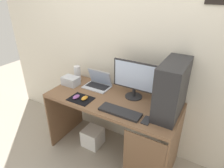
{
  "coord_description": "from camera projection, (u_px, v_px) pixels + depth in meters",
  "views": [
    {
      "loc": [
        0.92,
        -1.57,
        1.88
      ],
      "look_at": [
        0.0,
        0.0,
        0.96
      ],
      "focal_mm": 31.15,
      "sensor_mm": 36.0,
      "label": 1
    }
  ],
  "objects": [
    {
      "name": "mouse_right",
      "position": [
        76.0,
        97.0,
        2.11
      ],
      "size": [
        0.06,
        0.1,
        0.03
      ],
      "primitive_type": "ellipsoid",
      "color": "#8C4C99",
      "rests_on": "mousepad"
    },
    {
      "name": "projector",
      "position": [
        71.0,
        81.0,
        2.4
      ],
      "size": [
        0.2,
        0.14,
        0.1
      ],
      "primitive_type": "cube",
      "color": "#B7BCC6",
      "rests_on": "desk"
    },
    {
      "name": "laptop",
      "position": [
        98.0,
        83.0,
        2.35
      ],
      "size": [
        0.31,
        0.22,
        0.2
      ],
      "color": "#B7BCC6",
      "rests_on": "desk"
    },
    {
      "name": "wall_back",
      "position": [
        128.0,
        44.0,
        2.15
      ],
      "size": [
        4.0,
        0.05,
        2.6
      ],
      "color": "beige",
      "rests_on": "ground_plane"
    },
    {
      "name": "mousepad",
      "position": [
        81.0,
        99.0,
        2.11
      ],
      "size": [
        0.26,
        0.2,
        0.0
      ],
      "primitive_type": "cube",
      "color": "black",
      "rests_on": "desk"
    },
    {
      "name": "mouse_left",
      "position": [
        85.0,
        98.0,
        2.09
      ],
      "size": [
        0.06,
        0.1,
        0.03
      ],
      "primitive_type": "ellipsoid",
      "color": "orange",
      "rests_on": "mousepad"
    },
    {
      "name": "desk",
      "position": [
        113.0,
        112.0,
        2.17
      ],
      "size": [
        1.46,
        0.63,
        0.78
      ],
      "color": "brown",
      "rests_on": "ground_plane"
    },
    {
      "name": "cell_phone",
      "position": [
        147.0,
        120.0,
        1.77
      ],
      "size": [
        0.07,
        0.13,
        0.01
      ],
      "primitive_type": "cube",
      "color": "#232326",
      "rests_on": "desk"
    },
    {
      "name": "speaker",
      "position": [
        77.0,
        73.0,
        2.51
      ],
      "size": [
        0.08,
        0.08,
        0.19
      ],
      "primitive_type": "cylinder",
      "color": "silver",
      "rests_on": "desk"
    },
    {
      "name": "monitor",
      "position": [
        134.0,
        79.0,
        2.05
      ],
      "size": [
        0.48,
        0.19,
        0.42
      ],
      "color": "#232326",
      "rests_on": "desk"
    },
    {
      "name": "pc_tower",
      "position": [
        172.0,
        89.0,
        1.77
      ],
      "size": [
        0.21,
        0.5,
        0.52
      ],
      "primitive_type": "cube",
      "color": "#232326",
      "rests_on": "desk"
    },
    {
      "name": "keyboard",
      "position": [
        120.0,
        112.0,
        1.88
      ],
      "size": [
        0.42,
        0.14,
        0.02
      ],
      "primitive_type": "cube",
      "color": "#232326",
      "rests_on": "desk"
    },
    {
      "name": "ground_plane",
      "position": [
        112.0,
        151.0,
        2.47
      ],
      "size": [
        8.0,
        8.0,
        0.0
      ],
      "primitive_type": "plane",
      "color": "#9E9384"
    },
    {
      "name": "subwoofer",
      "position": [
        93.0,
        137.0,
        2.53
      ],
      "size": [
        0.23,
        0.23,
        0.23
      ],
      "primitive_type": "cube",
      "color": "white",
      "rests_on": "ground_plane"
    }
  ]
}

